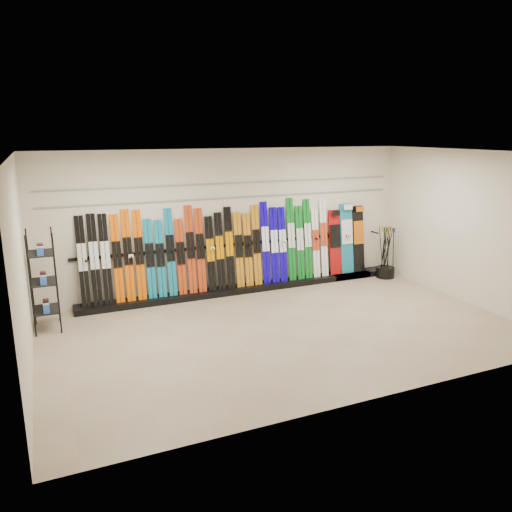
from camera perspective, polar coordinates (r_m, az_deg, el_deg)
name	(u,v)px	position (r m, az deg, el deg)	size (l,w,h in m)	color
floor	(285,330)	(8.72, 3.34, -8.43)	(8.00, 8.00, 0.00)	tan
back_wall	(233,221)	(10.51, -2.69, 4.00)	(8.00, 8.00, 0.00)	beige
left_wall	(21,272)	(7.42, -25.29, -1.62)	(5.00, 5.00, 0.00)	beige
right_wall	(468,227)	(10.66, 23.07, 3.03)	(5.00, 5.00, 0.00)	beige
ceiling	(288,153)	(8.07, 3.64, 11.67)	(8.00, 8.00, 0.00)	silver
ski_rack_base	(247,288)	(10.74, -1.06, -3.69)	(8.00, 0.40, 0.12)	black
skis	(215,250)	(10.33, -4.74, 0.70)	(5.38, 0.28, 1.81)	black
snowboards	(347,240)	(11.77, 10.35, 1.84)	(0.93, 0.25, 1.60)	#990C0C
accessory_rack	(44,281)	(9.22, -23.11, -2.62)	(0.40, 0.60, 1.73)	black
pole_bin	(385,272)	(12.09, 14.55, -1.80)	(0.42, 0.42, 0.25)	black
ski_poles	(386,252)	(11.96, 14.62, 0.43)	(0.33, 0.36, 1.18)	black
slatwall_rail_0	(233,198)	(10.42, -2.69, 6.69)	(7.60, 0.02, 0.03)	gray
slatwall_rail_1	(232,183)	(10.38, -2.70, 8.33)	(7.60, 0.02, 0.03)	gray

